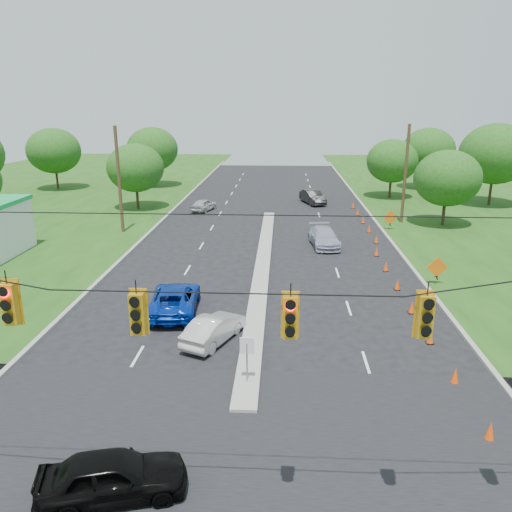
{
  "coord_description": "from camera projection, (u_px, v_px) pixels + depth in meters",
  "views": [
    {
      "loc": [
        1.28,
        -11.41,
        10.66
      ],
      "look_at": [
        -0.09,
        14.34,
        2.8
      ],
      "focal_mm": 35.0,
      "sensor_mm": 36.0,
      "label": 1
    }
  ],
  "objects": [
    {
      "name": "cone_0",
      "position": [
        490.0,
        431.0,
        16.42
      ],
      "size": [
        0.32,
        0.32,
        0.7
      ],
      "primitive_type": "cone",
      "color": "#FF4B0B",
      "rests_on": "ground"
    },
    {
      "name": "tree_12",
      "position": [
        392.0,
        161.0,
        57.95
      ],
      "size": [
        5.88,
        5.88,
        6.86
      ],
      "color": "black",
      "rests_on": "ground"
    },
    {
      "name": "cone_2",
      "position": [
        430.0,
        336.0,
        23.11
      ],
      "size": [
        0.32,
        0.32,
        0.7
      ],
      "primitive_type": "cone",
      "color": "#FF4B0B",
      "rests_on": "ground"
    },
    {
      "name": "silver_car_far",
      "position": [
        324.0,
        237.0,
        38.98
      ],
      "size": [
        2.5,
        5.09,
        1.42
      ],
      "primitive_type": "imported",
      "rotation": [
        0.0,
        0.0,
        0.11
      ],
      "color": "#A0A6BB",
      "rests_on": "ground"
    },
    {
      "name": "blue_pickup",
      "position": [
        174.0,
        299.0,
        26.54
      ],
      "size": [
        2.87,
        5.46,
        1.47
      ],
      "primitive_type": "imported",
      "rotation": [
        0.0,
        0.0,
        3.23
      ],
      "color": "#062BA3",
      "rests_on": "ground"
    },
    {
      "name": "cone_1",
      "position": [
        455.0,
        376.0,
        19.76
      ],
      "size": [
        0.32,
        0.32,
        0.7
      ],
      "primitive_type": "cone",
      "color": "#FF4B0B",
      "rests_on": "ground"
    },
    {
      "name": "cone_10",
      "position": [
        358.0,
        212.0,
        49.82
      ],
      "size": [
        0.32,
        0.32,
        0.7
      ],
      "primitive_type": "cone",
      "color": "#FF4B0B",
      "rests_on": "ground"
    },
    {
      "name": "cross_street",
      "position": [
        232.0,
        498.0,
        14.08
      ],
      "size": [
        160.0,
        14.0,
        0.02
      ],
      "primitive_type": "cube",
      "color": "black",
      "rests_on": "ground"
    },
    {
      "name": "cone_11",
      "position": [
        353.0,
        205.0,
        53.16
      ],
      "size": [
        0.32,
        0.32,
        0.7
      ],
      "primitive_type": "cone",
      "color": "#FF4B0B",
      "rests_on": "ground"
    },
    {
      "name": "median_sign",
      "position": [
        247.0,
        351.0,
        19.38
      ],
      "size": [
        0.55,
        0.06,
        2.05
      ],
      "color": "gray",
      "rests_on": "ground"
    },
    {
      "name": "utility_pole_far_right",
      "position": [
        405.0,
        175.0,
        45.56
      ],
      "size": [
        0.28,
        0.28,
        9.0
      ],
      "primitive_type": "cylinder",
      "color": "#422D1C",
      "rests_on": "ground"
    },
    {
      "name": "signal_span",
      "position": [
        223.0,
        358.0,
        11.67
      ],
      "size": [
        25.6,
        0.32,
        9.0
      ],
      "color": "#422D1C",
      "rests_on": "ground"
    },
    {
      "name": "cone_9",
      "position": [
        363.0,
        220.0,
        46.48
      ],
      "size": [
        0.32,
        0.32,
        0.7
      ],
      "primitive_type": "cone",
      "color": "#FF4B0B",
      "rests_on": "ground"
    },
    {
      "name": "cone_7",
      "position": [
        376.0,
        239.0,
        39.79
      ],
      "size": [
        0.32,
        0.32,
        0.7
      ],
      "primitive_type": "cone",
      "color": "#FF4B0B",
      "rests_on": "ground"
    },
    {
      "name": "tree_5",
      "position": [
        135.0,
        168.0,
        51.73
      ],
      "size": [
        5.88,
        5.88,
        6.86
      ],
      "color": "black",
      "rests_on": "ground"
    },
    {
      "name": "dark_car_receding",
      "position": [
        313.0,
        197.0,
        55.56
      ],
      "size": [
        2.96,
        4.84,
        1.51
      ],
      "primitive_type": "imported",
      "rotation": [
        0.0,
        0.0,
        0.32
      ],
      "color": "black",
      "rests_on": "ground"
    },
    {
      "name": "median",
      "position": [
        262.0,
        267.0,
        34.13
      ],
      "size": [
        1.0,
        34.0,
        0.18
      ],
      "primitive_type": "cube",
      "color": "gray",
      "rests_on": "ground"
    },
    {
      "name": "tree_9",
      "position": [
        447.0,
        178.0,
        44.48
      ],
      "size": [
        5.88,
        5.88,
        6.86
      ],
      "color": "black",
      "rests_on": "ground"
    },
    {
      "name": "tree_6",
      "position": [
        152.0,
        149.0,
        65.97
      ],
      "size": [
        6.72,
        6.72,
        7.84
      ],
      "color": "black",
      "rests_on": "ground"
    },
    {
      "name": "utility_pole_far_left",
      "position": [
        119.0,
        180.0,
        42.05
      ],
      "size": [
        0.28,
        0.28,
        9.0
      ],
      "primitive_type": "cylinder",
      "color": "#422D1C",
      "rests_on": "ground"
    },
    {
      "name": "silver_car_oncoming",
      "position": [
        204.0,
        205.0,
        51.83
      ],
      "size": [
        2.56,
        4.0,
        1.27
      ],
      "primitive_type": "imported",
      "rotation": [
        0.0,
        0.0,
        2.83
      ],
      "color": "#AFAFAF",
      "rests_on": "ground"
    },
    {
      "name": "cone_3",
      "position": [
        412.0,
        307.0,
        26.45
      ],
      "size": [
        0.32,
        0.32,
        0.7
      ],
      "primitive_type": "cone",
      "color": "#FF4B0B",
      "rests_on": "ground"
    },
    {
      "name": "black_sedan",
      "position": [
        113.0,
        476.0,
        13.95
      ],
      "size": [
        4.42,
        2.65,
        1.41
      ],
      "primitive_type": "imported",
      "rotation": [
        0.0,
        0.0,
        1.83
      ],
      "color": "black",
      "rests_on": "ground"
    },
    {
      "name": "cone_6",
      "position": [
        377.0,
        251.0,
        36.48
      ],
      "size": [
        0.32,
        0.32,
        0.7
      ],
      "primitive_type": "cone",
      "color": "#FF4B0B",
      "rests_on": "ground"
    },
    {
      "name": "tree_4",
      "position": [
        54.0,
        151.0,
        63.72
      ],
      "size": [
        6.72,
        6.72,
        7.84
      ],
      "color": "black",
      "rests_on": "ground"
    },
    {
      "name": "cone_8",
      "position": [
        369.0,
        229.0,
        43.14
      ],
      "size": [
        0.32,
        0.32,
        0.7
      ],
      "primitive_type": "cone",
      "color": "#FF4B0B",
      "rests_on": "ground"
    },
    {
      "name": "cone_4",
      "position": [
        397.0,
        284.0,
        29.79
      ],
      "size": [
        0.32,
        0.32,
        0.7
      ],
      "primitive_type": "cone",
      "color": "#FF4B0B",
      "rests_on": "ground"
    },
    {
      "name": "white_sedan",
      "position": [
        214.0,
        329.0,
        23.24
      ],
      "size": [
        2.8,
        4.1,
        1.28
      ],
      "primitive_type": "imported",
      "rotation": [
        0.0,
        0.0,
        2.73
      ],
      "color": "#B5AEAC",
      "rests_on": "ground"
    },
    {
      "name": "cone_5",
      "position": [
        386.0,
        266.0,
        33.14
      ],
      "size": [
        0.32,
        0.32,
        0.7
      ],
      "primitive_type": "cone",
      "color": "#FF4B0B",
      "rests_on": "ground"
    },
    {
      "name": "tree_11",
      "position": [
        428.0,
        150.0,
        64.15
      ],
      "size": [
        6.72,
        6.72,
        7.84
      ],
      "color": "black",
      "rests_on": "ground"
    },
    {
      "name": "tree_10",
      "position": [
        495.0,
        154.0,
        53.26
      ],
      "size": [
        7.56,
        7.56,
        8.82
      ],
      "color": "black",
      "rests_on": "ground"
    },
    {
      "name": "curb_left",
      "position": [
        150.0,
        233.0,
        43.24
      ],
      "size": [
        0.25,
        110.0,
        0.16
      ],
      "primitive_type": "cube",
      "color": "gray",
      "rests_on": "ground"
    },
    {
      "name": "curb_right",
      "position": [
        386.0,
        236.0,
        42.22
      ],
      "size": [
        0.25,
        110.0,
        0.16
      ],
      "primitive_type": "cube",
      "color": "gray",
      "rests_on": "ground"
    },
    {
      "name": "work_sign_1",
      "position": [
        437.0,
        268.0,
        30.4
      ],
      "size": [
        1.27,
        0.58,
        1.37
      ],
      "color": "black",
      "rests_on": "ground"
    },
    {
      "name": "ground",
      "position": [
        232.0,
        498.0,
        14.08
      ],
      "size": [
        160.0,
        160.0,
        0.0
      ],
      "primitive_type": "plane",
      "color": "black",
      "rests_on": "ground"
    },
    {
      "name": "work_sign_2",
      "position": [
        390.0,
        218.0,
        43.78
      ],
      "size": [
        1.27,
        0.58,
        1.37
      ],
      "color": "black",
      "rests_on": "ground"
    }
  ]
}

